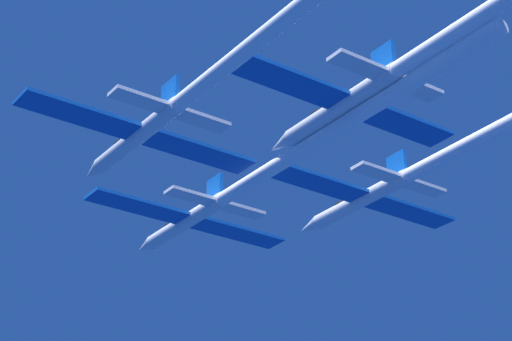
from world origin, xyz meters
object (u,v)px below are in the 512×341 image
object	(u,v)px
jet_lead	(254,180)
jet_slot	(448,37)
jet_right_wing	(457,150)
jet_left_wing	(207,81)

from	to	relation	value
jet_lead	jet_slot	world-z (taller)	jet_slot
jet_right_wing	jet_slot	distance (m)	13.49
jet_left_wing	jet_slot	bearing A→B (deg)	-51.06
jet_lead	jet_right_wing	xyz separation A→B (m)	(9.39, -9.99, 0.83)
jet_slot	jet_right_wing	bearing A→B (deg)	42.43
jet_lead	jet_left_wing	world-z (taller)	jet_left_wing
jet_slot	jet_left_wing	bearing A→B (deg)	128.94
jet_lead	jet_right_wing	size ratio (longest dim) A/B	0.95
jet_left_wing	jet_right_wing	size ratio (longest dim) A/B	0.91
jet_right_wing	jet_slot	size ratio (longest dim) A/B	1.04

